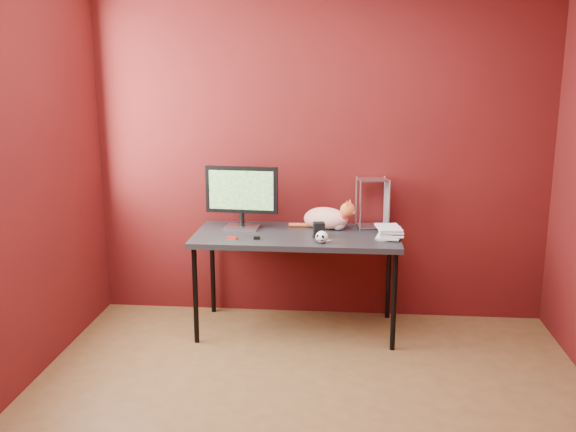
# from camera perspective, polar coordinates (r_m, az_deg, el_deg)

# --- Properties ---
(room) EXTENTS (3.52, 3.52, 2.61)m
(room) POSITION_cam_1_polar(r_m,az_deg,el_deg) (3.21, 1.62, 4.21)
(room) COLOR brown
(room) RESTS_ON ground
(desk) EXTENTS (1.50, 0.70, 0.75)m
(desk) POSITION_cam_1_polar(r_m,az_deg,el_deg) (4.72, 0.78, -2.17)
(desk) COLOR black
(desk) RESTS_ON ground
(monitor) EXTENTS (0.55, 0.19, 0.47)m
(monitor) POSITION_cam_1_polar(r_m,az_deg,el_deg) (4.81, -4.14, 1.95)
(monitor) COLOR #A5A5AA
(monitor) RESTS_ON desk
(cat) EXTENTS (0.50, 0.30, 0.24)m
(cat) POSITION_cam_1_polar(r_m,az_deg,el_deg) (4.84, 3.47, -0.16)
(cat) COLOR orange
(cat) RESTS_ON desk
(skull_mug) EXTENTS (0.09, 0.09, 0.08)m
(skull_mug) POSITION_cam_1_polar(r_m,az_deg,el_deg) (4.45, 3.02, -1.86)
(skull_mug) COLOR white
(skull_mug) RESTS_ON desk
(speaker) EXTENTS (0.10, 0.10, 0.11)m
(speaker) POSITION_cam_1_polar(r_m,az_deg,el_deg) (4.60, 2.77, -1.28)
(speaker) COLOR black
(speaker) RESTS_ON desk
(book_stack) EXTENTS (0.20, 0.25, 0.90)m
(book_stack) POSITION_cam_1_polar(r_m,az_deg,el_deg) (4.57, 8.21, 3.61)
(book_stack) COLOR beige
(book_stack) RESTS_ON desk
(wire_rack) EXTENTS (0.24, 0.21, 0.38)m
(wire_rack) POSITION_cam_1_polar(r_m,az_deg,el_deg) (4.89, 7.52, 1.16)
(wire_rack) COLOR #A5A5AA
(wire_rack) RESTS_ON desk
(pocket_knife) EXTENTS (0.08, 0.05, 0.02)m
(pocket_knife) POSITION_cam_1_polar(r_m,az_deg,el_deg) (4.58, -4.97, -1.94)
(pocket_knife) COLOR #A9140D
(pocket_knife) RESTS_ON desk
(black_gadget) EXTENTS (0.04, 0.03, 0.02)m
(black_gadget) POSITION_cam_1_polar(r_m,az_deg,el_deg) (4.55, -2.78, -1.95)
(black_gadget) COLOR black
(black_gadget) RESTS_ON desk
(washer) EXTENTS (0.04, 0.04, 0.00)m
(washer) POSITION_cam_1_polar(r_m,az_deg,el_deg) (4.52, 3.66, -2.20)
(washer) COLOR #A5A5AA
(washer) RESTS_ON desk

